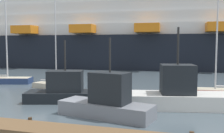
{
  "coord_description": "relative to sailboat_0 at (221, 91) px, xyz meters",
  "views": [
    {
      "loc": [
        8.97,
        -17.31,
        5.07
      ],
      "look_at": [
        0.0,
        13.67,
        2.46
      ],
      "focal_mm": 41.67,
      "sensor_mm": 36.0,
      "label": 1
    }
  ],
  "objects": [
    {
      "name": "ground_plane",
      "position": [
        -12.33,
        -10.91,
        -0.5
      ],
      "size": [
        600.0,
        600.0,
        0.0
      ],
      "primitive_type": "plane",
      "color": "#4C5B66"
    },
    {
      "name": "fishing_boat_2",
      "position": [
        -13.64,
        -6.99,
        0.51
      ],
      "size": [
        8.22,
        4.71,
        5.54
      ],
      "rotation": [
        0.0,
        0.0,
        3.43
      ],
      "color": "black",
      "rests_on": "ground_plane"
    },
    {
      "name": "fishing_boat_1",
      "position": [
        -8.73,
        -10.88,
        0.63
      ],
      "size": [
        7.21,
        3.61,
        5.62
      ],
      "rotation": [
        0.0,
        0.0,
        -0.21
      ],
      "color": "gray",
      "rests_on": "ground_plane"
    },
    {
      "name": "sailboat_0",
      "position": [
        0.0,
        0.0,
        0.0
      ],
      "size": [
        6.92,
        2.75,
        11.02
      ],
      "rotation": [
        0.0,
        0.0,
        3.26
      ],
      "color": "maroon",
      "rests_on": "ground_plane"
    },
    {
      "name": "dock_pier",
      "position": [
        -12.33,
        -15.98,
        -0.18
      ],
      "size": [
        23.21,
        2.15,
        0.77
      ],
      "color": "brown",
      "rests_on": "ground_plane"
    },
    {
      "name": "cruise_ship",
      "position": [
        -24.99,
        31.8,
        7.86
      ],
      "size": [
        133.9,
        27.13,
        25.94
      ],
      "rotation": [
        0.0,
        0.0,
        0.06
      ],
      "color": "black",
      "rests_on": "ground_plane"
    },
    {
      "name": "sailboat_2",
      "position": [
        -18.34,
        -1.14,
        -0.01
      ],
      "size": [
        5.7,
        2.83,
        10.7
      ],
      "rotation": [
        0.0,
        0.0,
        -0.25
      ],
      "color": "#BCB29E",
      "rests_on": "ground_plane"
    },
    {
      "name": "fishing_boat_0",
      "position": [
        -3.79,
        -6.65,
        0.66
      ],
      "size": [
        8.99,
        4.64,
        6.54
      ],
      "rotation": [
        0.0,
        0.0,
        3.34
      ],
      "color": "white",
      "rests_on": "ground_plane"
    },
    {
      "name": "sailboat_1",
      "position": [
        -27.05,
        1.01,
        0.05
      ],
      "size": [
        7.74,
        3.99,
        11.34
      ],
      "rotation": [
        0.0,
        0.0,
        0.26
      ],
      "color": "navy",
      "rests_on": "ground_plane"
    }
  ]
}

